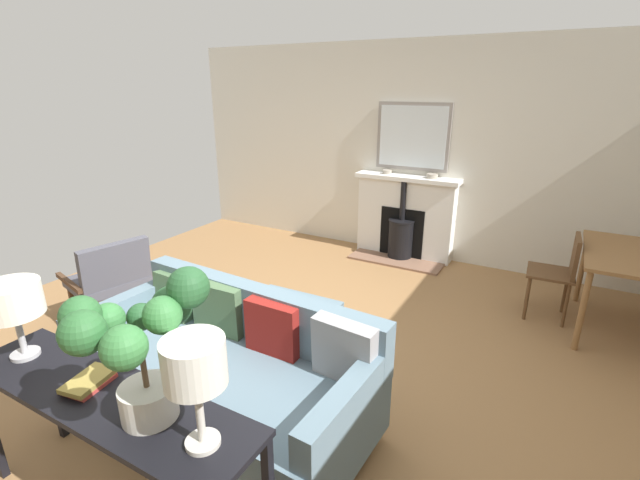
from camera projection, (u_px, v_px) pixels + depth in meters
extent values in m
cube|color=olive|center=(285.00, 367.00, 3.48)|extent=(5.89, 6.34, 0.01)
cube|color=beige|center=(414.00, 153.00, 5.47)|extent=(0.12, 6.34, 2.61)
cube|color=brown|center=(395.00, 261.00, 5.52)|extent=(0.36, 1.15, 0.03)
cube|color=white|center=(405.00, 218.00, 5.60)|extent=(0.22, 1.21, 0.99)
cube|color=black|center=(402.00, 232.00, 5.58)|extent=(0.06, 0.56, 0.62)
cylinder|color=black|center=(401.00, 239.00, 5.57)|extent=(0.31, 0.31, 0.47)
cylinder|color=black|center=(402.00, 220.00, 5.49)|extent=(0.32, 0.32, 0.02)
cylinder|color=black|center=(403.00, 201.00, 5.41)|extent=(0.07, 0.07, 0.48)
cube|color=white|center=(407.00, 178.00, 5.41)|extent=(0.27, 1.29, 0.05)
cube|color=gray|center=(413.00, 137.00, 5.34)|extent=(0.04, 0.90, 0.80)
cube|color=silver|center=(412.00, 137.00, 5.32)|extent=(0.01, 0.82, 0.72)
cylinder|color=#9E9384|center=(387.00, 172.00, 5.53)|extent=(0.11, 0.11, 0.05)
torus|color=#9E9384|center=(387.00, 170.00, 5.52)|extent=(0.12, 0.12, 0.01)
cylinder|color=#9E9384|center=(432.00, 176.00, 5.26)|extent=(0.13, 0.13, 0.05)
torus|color=#9E9384|center=(432.00, 174.00, 5.26)|extent=(0.13, 0.13, 0.01)
cylinder|color=#B2B2B7|center=(95.00, 402.00, 3.01)|extent=(0.04, 0.04, 0.10)
cylinder|color=#B2B2B7|center=(178.00, 351.00, 3.59)|extent=(0.04, 0.04, 0.10)
cylinder|color=#B2B2B7|center=(361.00, 432.00, 2.75)|extent=(0.04, 0.04, 0.10)
cube|color=slate|center=(220.00, 387.00, 2.81)|extent=(1.00, 2.00, 0.36)
cube|color=slate|center=(256.00, 311.00, 3.00)|extent=(0.24, 1.96, 0.37)
cube|color=slate|center=(123.00, 311.00, 3.18)|extent=(0.86, 0.16, 0.21)
cube|color=slate|center=(347.00, 403.00, 2.25)|extent=(0.86, 0.16, 0.21)
cube|color=#4C6B47|center=(174.00, 296.00, 3.29)|extent=(0.17, 0.35, 0.35)
cube|color=#4C6B47|center=(219.00, 310.00, 3.05)|extent=(0.13, 0.38, 0.38)
cube|color=maroon|center=(273.00, 329.00, 2.82)|extent=(0.11, 0.37, 0.37)
cube|color=#99999E|center=(344.00, 353.00, 2.55)|extent=(0.17, 0.40, 0.40)
cylinder|color=#B2B2B7|center=(246.00, 345.00, 3.68)|extent=(0.03, 0.03, 0.09)
cylinder|color=#B2B2B7|center=(308.00, 365.00, 3.42)|extent=(0.03, 0.03, 0.09)
cylinder|color=#B2B2B7|center=(275.00, 322.00, 4.04)|extent=(0.03, 0.03, 0.09)
cylinder|color=#B2B2B7|center=(333.00, 339.00, 3.78)|extent=(0.03, 0.03, 0.09)
cube|color=slate|center=(289.00, 322.00, 3.67)|extent=(0.55, 0.75, 0.30)
cube|color=#4C3321|center=(126.00, 284.00, 4.49)|extent=(0.05, 0.05, 0.36)
cube|color=#4C3321|center=(73.00, 301.00, 4.14)|extent=(0.05, 0.05, 0.36)
cube|color=#4C3321|center=(149.00, 299.00, 4.18)|extent=(0.05, 0.05, 0.36)
cube|color=#4C3321|center=(93.00, 319.00, 3.83)|extent=(0.05, 0.05, 0.36)
cube|color=#4C4C56|center=(108.00, 281.00, 4.09)|extent=(0.72, 0.69, 0.08)
cube|color=#4C4C56|center=(116.00, 265.00, 3.85)|extent=(0.61, 0.25, 0.39)
cube|color=#4C3321|center=(140.00, 262.00, 4.28)|extent=(0.17, 0.53, 0.04)
cube|color=#4C3321|center=(69.00, 283.00, 3.84)|extent=(0.17, 0.53, 0.04)
cube|color=black|center=(54.00, 388.00, 2.68)|extent=(0.04, 0.04, 0.72)
cube|color=black|center=(103.00, 396.00, 2.04)|extent=(0.41, 1.65, 0.03)
cylinder|color=#B2B2B7|center=(26.00, 354.00, 2.32)|extent=(0.14, 0.14, 0.02)
cylinder|color=#B2B2B7|center=(20.00, 334.00, 2.28)|extent=(0.03, 0.03, 0.22)
cylinder|color=white|center=(12.00, 299.00, 2.21)|extent=(0.28, 0.28, 0.17)
cylinder|color=beige|center=(203.00, 442.00, 1.75)|extent=(0.14, 0.14, 0.02)
cylinder|color=beige|center=(200.00, 412.00, 1.70)|extent=(0.03, 0.03, 0.27)
cylinder|color=silver|center=(194.00, 362.00, 1.63)|extent=(0.24, 0.24, 0.19)
cylinder|color=silver|center=(149.00, 401.00, 1.87)|extent=(0.24, 0.24, 0.15)
cylinder|color=brown|center=(143.00, 360.00, 1.81)|extent=(0.02, 0.02, 0.26)
sphere|color=#2D6633|center=(83.00, 333.00, 1.60)|extent=(0.17, 0.17, 0.17)
sphere|color=#387A3D|center=(124.00, 348.00, 1.55)|extent=(0.17, 0.17, 0.17)
sphere|color=#387A3D|center=(163.00, 315.00, 1.69)|extent=(0.15, 0.15, 0.15)
sphere|color=#26562D|center=(188.00, 288.00, 1.76)|extent=(0.17, 0.17, 0.17)
sphere|color=#26562D|center=(172.00, 306.00, 1.91)|extent=(0.18, 0.18, 0.18)
sphere|color=#26562D|center=(141.00, 317.00, 1.88)|extent=(0.12, 0.12, 0.12)
sphere|color=#387A3D|center=(108.00, 319.00, 1.79)|extent=(0.14, 0.14, 0.14)
sphere|color=#2D6633|center=(80.00, 316.00, 1.69)|extent=(0.16, 0.16, 0.16)
cube|color=#B23833|center=(88.00, 383.00, 2.09)|extent=(0.22, 0.19, 0.02)
cube|color=olive|center=(89.00, 380.00, 2.08)|extent=(0.25, 0.18, 0.02)
cylinder|color=olive|center=(582.00, 268.00, 4.42)|extent=(0.05, 0.05, 0.72)
cylinder|color=olive|center=(582.00, 311.00, 3.59)|extent=(0.05, 0.05, 0.72)
cube|color=olive|center=(636.00, 256.00, 3.73)|extent=(1.12, 0.77, 0.03)
cylinder|color=brown|center=(529.00, 285.00, 4.38)|extent=(0.03, 0.03, 0.44)
cylinder|color=brown|center=(527.00, 298.00, 4.11)|extent=(0.03, 0.03, 0.44)
cylinder|color=brown|center=(565.00, 292.00, 4.24)|extent=(0.03, 0.03, 0.44)
cylinder|color=brown|center=(566.00, 306.00, 3.97)|extent=(0.03, 0.03, 0.44)
cube|color=brown|center=(551.00, 273.00, 4.10)|extent=(0.42, 0.42, 0.02)
cube|color=brown|center=(575.00, 256.00, 3.96)|extent=(0.36, 0.05, 0.37)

